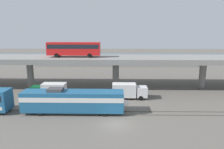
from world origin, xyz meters
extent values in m
plane|color=#605B54|center=(0.00, 0.00, 0.00)|extent=(260.00, 260.00, 0.00)
cube|color=#59544C|center=(0.00, 3.27, 0.06)|extent=(110.00, 0.12, 0.12)
cube|color=#59544C|center=(0.00, 4.73, 0.06)|extent=(110.00, 0.12, 0.12)
cube|color=#1E5984|center=(-6.88, 4.00, 2.08)|extent=(16.29, 3.00, 3.20)
cube|color=silver|center=(-6.88, 4.00, 2.66)|extent=(16.29, 3.04, 0.77)
cone|color=silver|center=(1.27, 4.00, 1.76)|extent=(2.22, 2.85, 2.85)
cube|color=black|center=(-0.40, 4.00, 2.98)|extent=(2.22, 2.70, 1.02)
cube|color=#3F3F42|center=(-9.65, 4.00, 3.93)|extent=(2.40, 1.80, 0.50)
cylinder|color=black|center=(-1.78, 5.35, 0.48)|extent=(0.96, 0.18, 0.96)
cylinder|color=black|center=(-1.78, 2.65, 0.48)|extent=(0.96, 0.18, 0.96)
cylinder|color=black|center=(-11.97, 5.35, 0.48)|extent=(0.96, 0.18, 0.96)
cylinder|color=black|center=(-11.97, 2.65, 0.48)|extent=(0.96, 0.18, 0.96)
cube|color=gray|center=(0.00, 20.00, 6.70)|extent=(96.00, 10.39, 1.14)
cylinder|color=gray|center=(-20.40, 20.00, 3.06)|extent=(1.50, 1.50, 6.13)
cylinder|color=gray|center=(0.00, 20.00, 3.06)|extent=(1.50, 1.50, 6.13)
cylinder|color=gray|center=(20.40, 20.00, 3.06)|extent=(1.50, 1.50, 6.13)
cube|color=red|center=(-9.61, 19.42, 9.22)|extent=(12.00, 2.55, 2.90)
cube|color=black|center=(-9.61, 19.42, 9.74)|extent=(11.52, 2.59, 0.93)
cube|color=black|center=(-3.66, 19.42, 9.56)|extent=(0.08, 2.30, 1.74)
cylinder|color=black|center=(-5.89, 20.63, 7.77)|extent=(1.00, 0.26, 1.00)
cylinder|color=black|center=(-5.89, 18.20, 7.77)|extent=(1.00, 0.26, 1.00)
cylinder|color=black|center=(-13.33, 20.63, 7.77)|extent=(1.00, 0.26, 1.00)
cylinder|color=black|center=(-13.33, 18.20, 7.77)|extent=(1.00, 0.26, 1.00)
cube|color=silver|center=(5.15, 11.48, 1.44)|extent=(2.00, 2.30, 2.00)
cube|color=silver|center=(1.65, 11.48, 1.74)|extent=(4.60, 2.30, 2.60)
cylinder|color=black|center=(4.86, 12.57, 0.44)|extent=(0.88, 0.28, 0.88)
cylinder|color=black|center=(4.86, 10.39, 0.44)|extent=(0.88, 0.28, 0.88)
cylinder|color=black|center=(0.64, 12.57, 0.44)|extent=(0.88, 0.28, 0.88)
cylinder|color=black|center=(0.64, 10.39, 0.44)|extent=(0.88, 0.28, 0.88)
cube|color=#0C4C26|center=(-15.70, 11.48, 1.44)|extent=(2.00, 2.30, 2.00)
cube|color=silver|center=(-12.20, 11.48, 1.74)|extent=(4.60, 2.30, 2.60)
cylinder|color=black|center=(-15.41, 10.39, 0.44)|extent=(0.88, 0.28, 0.88)
cylinder|color=black|center=(-15.41, 12.57, 0.44)|extent=(0.88, 0.28, 0.88)
cylinder|color=black|center=(-11.20, 10.39, 0.44)|extent=(0.88, 0.28, 0.88)
cylinder|color=black|center=(-11.20, 12.57, 0.44)|extent=(0.88, 0.28, 0.88)
cube|color=gray|center=(0.00, 55.00, 0.65)|extent=(61.91, 13.19, 1.30)
cube|color=maroon|center=(-21.71, 52.69, 1.97)|extent=(4.52, 1.81, 0.70)
cube|color=#1E232B|center=(-21.48, 52.69, 2.56)|extent=(1.99, 1.59, 0.48)
cylinder|color=black|center=(-23.11, 51.83, 1.62)|extent=(0.64, 0.20, 0.64)
cylinder|color=black|center=(-23.11, 53.55, 1.62)|extent=(0.64, 0.20, 0.64)
cylinder|color=black|center=(-20.31, 51.83, 1.62)|extent=(0.64, 0.20, 0.64)
cylinder|color=black|center=(-20.31, 53.55, 1.62)|extent=(0.64, 0.20, 0.64)
cube|color=#B7B7BC|center=(-3.83, 55.07, 1.97)|extent=(4.41, 1.85, 0.70)
cube|color=#1E232B|center=(-4.05, 55.07, 2.56)|extent=(1.94, 1.62, 0.48)
cylinder|color=black|center=(-2.47, 55.94, 1.62)|extent=(0.64, 0.20, 0.64)
cylinder|color=black|center=(-2.47, 54.19, 1.62)|extent=(0.64, 0.20, 0.64)
cylinder|color=black|center=(-5.20, 55.94, 1.62)|extent=(0.64, 0.20, 0.64)
cylinder|color=black|center=(-5.20, 54.19, 1.62)|extent=(0.64, 0.20, 0.64)
cube|color=#B7B7BC|center=(11.28, 52.72, 1.97)|extent=(4.41, 1.82, 0.70)
cube|color=#1E232B|center=(11.51, 52.72, 2.56)|extent=(1.94, 1.60, 0.48)
cylinder|color=black|center=(9.92, 51.85, 1.62)|extent=(0.64, 0.20, 0.64)
cylinder|color=black|center=(9.92, 53.58, 1.62)|extent=(0.64, 0.20, 0.64)
cylinder|color=black|center=(12.65, 51.85, 1.62)|extent=(0.64, 0.20, 0.64)
cylinder|color=black|center=(12.65, 53.58, 1.62)|extent=(0.64, 0.20, 0.64)
cube|color=#9E998C|center=(22.44, 54.34, 1.97)|extent=(4.55, 1.83, 0.70)
cube|color=#1E232B|center=(22.67, 54.34, 2.56)|extent=(2.00, 1.61, 0.48)
cylinder|color=black|center=(21.03, 53.47, 1.62)|extent=(0.64, 0.20, 0.64)
cylinder|color=black|center=(21.03, 55.21, 1.62)|extent=(0.64, 0.20, 0.64)
cylinder|color=black|center=(23.85, 53.47, 1.62)|extent=(0.64, 0.20, 0.64)
cylinder|color=black|center=(23.85, 55.21, 1.62)|extent=(0.64, 0.20, 0.64)
cube|color=#385B7A|center=(0.00, 78.00, 0.00)|extent=(140.00, 36.00, 0.01)
camera|label=1|loc=(0.04, -27.17, 13.06)|focal=32.65mm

